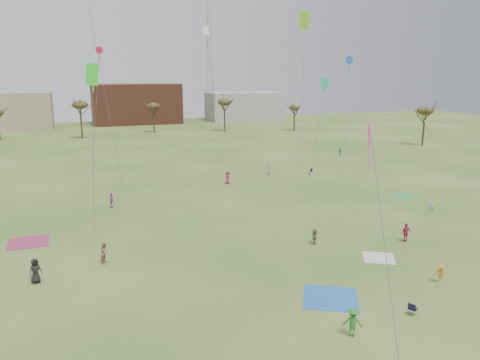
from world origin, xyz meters
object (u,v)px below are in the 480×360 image
object	(u,v)px
spectator_fore_a	(406,232)
radio_tower	(209,61)
camp_chair_right	(310,172)
camp_chair_center	(413,311)
flyer_near_center	(353,322)

from	to	relation	value
spectator_fore_a	radio_tower	world-z (taller)	radio_tower
spectator_fore_a	camp_chair_right	distance (m)	29.29
camp_chair_center	camp_chair_right	size ratio (longest dim) A/B	1.00
spectator_fore_a	camp_chair_right	bearing A→B (deg)	-104.10
spectator_fore_a	radio_tower	xyz separation A→B (m)	(16.21, 119.21, 18.35)
radio_tower	camp_chair_center	bearing A→B (deg)	-100.70
flyer_near_center	spectator_fore_a	size ratio (longest dim) A/B	1.02
camp_chair_center	camp_chair_right	xyz separation A→B (m)	(14.20, 39.65, 0.00)
spectator_fore_a	camp_chair_center	xyz separation A→B (m)	(-8.39, -10.95, -0.60)
spectator_fore_a	camp_chair_center	world-z (taller)	spectator_fore_a
camp_chair_center	radio_tower	xyz separation A→B (m)	(24.60, 130.16, 18.95)
spectator_fore_a	camp_chair_right	xyz separation A→B (m)	(5.81, 28.71, -0.60)
spectator_fore_a	radio_tower	distance (m)	121.70
flyer_near_center	camp_chair_right	distance (m)	44.69
camp_chair_center	camp_chair_right	bearing A→B (deg)	-47.32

